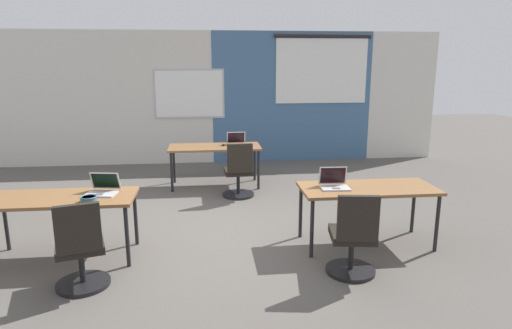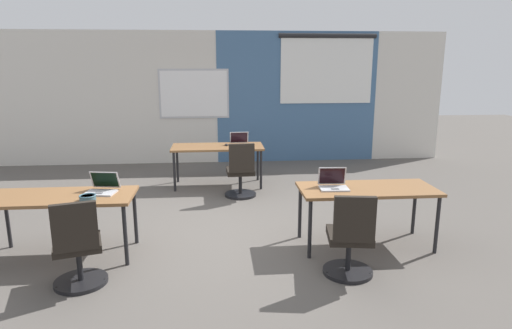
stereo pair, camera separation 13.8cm
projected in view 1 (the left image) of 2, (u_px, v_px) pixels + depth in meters
The scene contains 13 objects.
ground_plane at pixel (220, 231), 5.78m from camera, with size 24.00×24.00×0.00m.
back_wall_assembly at pixel (215, 97), 9.52m from camera, with size 10.00×0.27×2.80m.
desk_near_left at pixel (61, 202), 4.85m from camera, with size 1.60×0.70×0.72m.
desk_near_right at pixel (368, 192), 5.24m from camera, with size 1.60×0.70×0.72m.
desk_far_center at pixel (215, 149), 7.76m from camera, with size 1.60×0.70×0.72m.
laptop_near_left_inner at pixel (102, 189), 4.96m from camera, with size 0.38×0.37×0.22m.
chair_near_left_inner at pixel (80, 253), 4.23m from camera, with size 0.55×0.60×0.92m.
laptop_far_right at pixel (237, 143), 7.82m from camera, with size 0.34×0.32×0.23m.
mouse_far_right at pixel (223, 145), 7.77m from camera, with size 0.06×0.10×0.03m.
chair_far_right at pixel (239, 175), 7.16m from camera, with size 0.52×0.55×0.92m.
laptop_near_right_inner at pixel (334, 183), 5.19m from camera, with size 0.34×0.29×0.23m.
chair_near_right_inner at pixel (353, 241), 4.51m from camera, with size 0.52×0.57×0.92m.
snack_bowl at pixel (89, 199), 4.66m from camera, with size 0.18×0.18×0.06m.
Camera 1 is at (-0.14, -5.45, 2.17)m, focal length 30.97 mm.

